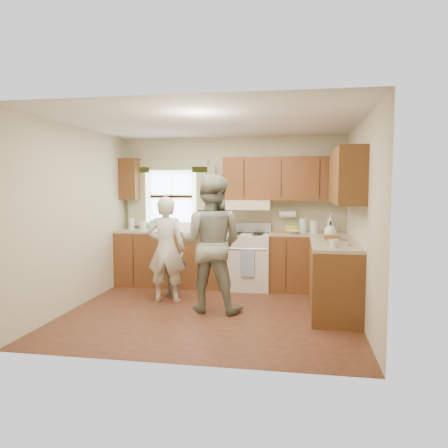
% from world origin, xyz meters
% --- Properties ---
extents(room, '(3.80, 3.80, 3.80)m').
position_xyz_m(room, '(0.00, 0.00, 1.25)').
color(room, '#432214').
rests_on(room, ground).
extents(kitchen_fixtures, '(3.80, 2.25, 2.15)m').
position_xyz_m(kitchen_fixtures, '(0.61, 1.08, 0.84)').
color(kitchen_fixtures, '#48230F').
rests_on(kitchen_fixtures, ground).
extents(stove, '(0.76, 0.67, 1.07)m').
position_xyz_m(stove, '(0.30, 1.44, 0.47)').
color(stove, silver).
rests_on(stove, ground).
extents(woman_left, '(0.57, 0.38, 1.53)m').
position_xyz_m(woman_left, '(-0.75, 0.42, 0.77)').
color(woman_left, beige).
rests_on(woman_left, ground).
extents(woman_right, '(0.95, 0.77, 1.83)m').
position_xyz_m(woman_right, '(-0.02, 0.08, 0.91)').
color(woman_right, '#273C2E').
rests_on(woman_right, ground).
extents(child, '(0.50, 0.38, 0.79)m').
position_xyz_m(child, '(-0.73, 0.70, 0.39)').
color(child, slate).
rests_on(child, ground).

